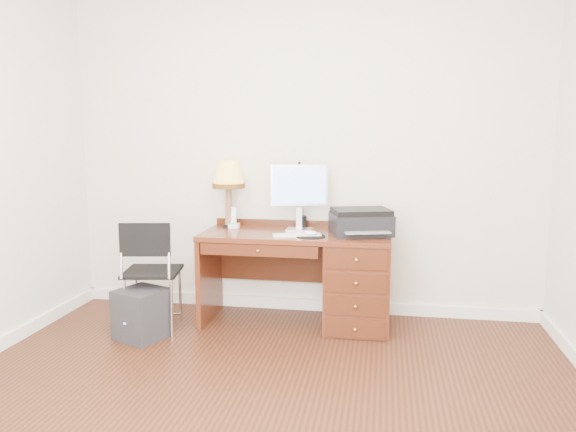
% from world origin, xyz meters
% --- Properties ---
extents(ground, '(4.00, 4.00, 0.00)m').
position_xyz_m(ground, '(0.00, 0.00, 0.00)').
color(ground, black).
rests_on(ground, ground).
extents(room_shell, '(4.00, 4.00, 4.00)m').
position_xyz_m(room_shell, '(0.00, 0.63, 0.05)').
color(room_shell, silver).
rests_on(room_shell, ground).
extents(desk, '(1.50, 0.67, 0.75)m').
position_xyz_m(desk, '(0.32, 1.40, 0.41)').
color(desk, '#562312').
rests_on(desk, ground).
extents(monitor, '(0.46, 0.20, 0.54)m').
position_xyz_m(monitor, '(0.01, 1.53, 1.09)').
color(monitor, silver).
rests_on(monitor, desk).
extents(keyboard, '(0.39, 0.19, 0.01)m').
position_xyz_m(keyboard, '(0.03, 1.25, 0.76)').
color(keyboard, white).
rests_on(keyboard, desk).
extents(mouse_pad, '(0.23, 0.23, 0.05)m').
position_xyz_m(mouse_pad, '(0.14, 1.25, 0.76)').
color(mouse_pad, black).
rests_on(mouse_pad, desk).
extents(printer, '(0.54, 0.47, 0.20)m').
position_xyz_m(printer, '(0.51, 1.42, 0.85)').
color(printer, black).
rests_on(printer, desk).
extents(leg_lamp, '(0.27, 0.27, 0.56)m').
position_xyz_m(leg_lamp, '(-0.60, 1.57, 1.16)').
color(leg_lamp, black).
rests_on(leg_lamp, desk).
extents(phone, '(0.08, 0.08, 0.17)m').
position_xyz_m(phone, '(-0.55, 1.53, 0.80)').
color(phone, white).
rests_on(phone, desk).
extents(pen_cup, '(0.08, 0.08, 0.10)m').
position_xyz_m(pen_cup, '(0.02, 1.60, 0.80)').
color(pen_cup, black).
rests_on(pen_cup, desk).
extents(chair, '(0.48, 0.49, 0.89)m').
position_xyz_m(chair, '(-1.08, 0.98, 0.54)').
color(chair, black).
rests_on(chair, ground).
extents(equipment_box, '(0.42, 0.42, 0.38)m').
position_xyz_m(equipment_box, '(-1.10, 0.85, 0.19)').
color(equipment_box, black).
rests_on(equipment_box, ground).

